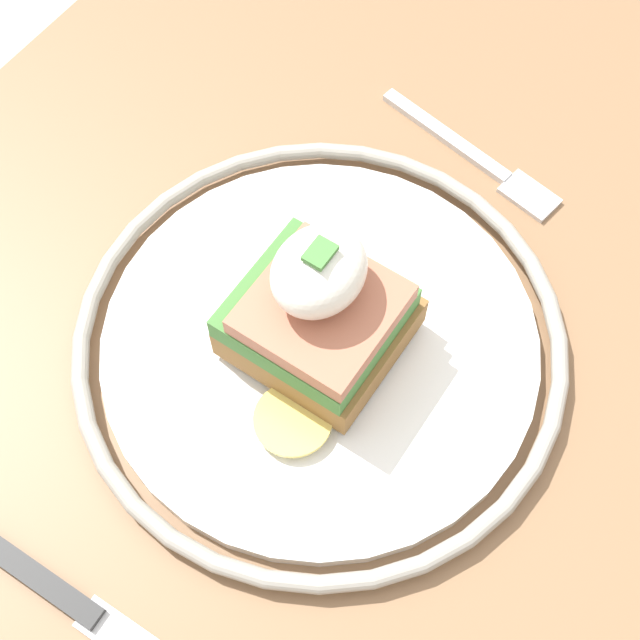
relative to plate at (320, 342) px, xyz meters
The scene contains 6 objects.
ground_plane 0.78m from the plate, 149.44° to the left, with size 6.00×6.00×0.00m, color #B2ADA3.
dining_table 0.14m from the plate, 149.44° to the left, with size 1.14×0.65×0.77m.
plate is the anchor object (origin of this frame).
sandwich 0.04m from the plate, ahead, with size 0.11×0.09×0.09m.
fork 0.17m from the plate, behind, with size 0.04×0.14×0.00m.
knife 0.19m from the plate, ahead, with size 0.02×0.20×0.01m.
Camera 1 is at (0.22, 0.11, 1.24)m, focal length 50.00 mm.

